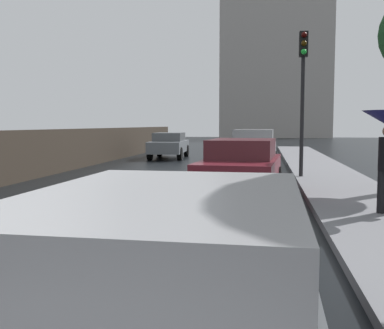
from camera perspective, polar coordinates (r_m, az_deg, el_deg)
car_maroon_near_kerb at (r=10.89m, az=6.08°, el=-0.34°), size 1.96×3.97×1.40m
car_silver_mid_road at (r=18.11m, az=7.53°, el=1.88°), size 1.88×4.30×1.55m
car_white_far_ahead at (r=2.89m, az=-2.01°, el=-15.65°), size 1.78×4.29×1.39m
car_grey_behind_camera at (r=24.02m, az=-2.83°, el=2.46°), size 1.85×4.16×1.32m
traffic_light at (r=14.77m, az=13.46°, el=10.42°), size 0.26×0.39×4.40m
distant_tower at (r=64.33m, az=10.06°, el=15.21°), size 14.74×8.28×32.89m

